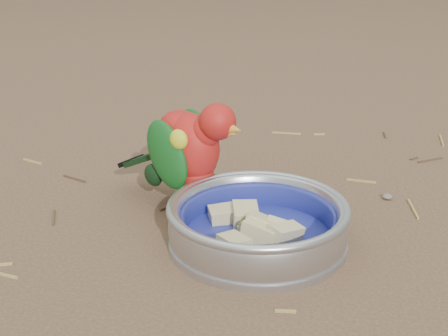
# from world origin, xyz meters

# --- Properties ---
(ground) EXTENTS (60.00, 60.00, 0.00)m
(ground) POSITION_xyz_m (0.00, 0.00, 0.00)
(ground) COLOR brown
(food_bowl) EXTENTS (0.24, 0.24, 0.02)m
(food_bowl) POSITION_xyz_m (-0.02, -0.06, 0.01)
(food_bowl) COLOR #B2B2BA
(food_bowl) RESTS_ON ground
(bowl_wall) EXTENTS (0.24, 0.24, 0.04)m
(bowl_wall) POSITION_xyz_m (-0.02, -0.06, 0.04)
(bowl_wall) COLOR #B2B2BA
(bowl_wall) RESTS_ON food_bowl
(fruit_wedges) EXTENTS (0.14, 0.14, 0.03)m
(fruit_wedges) POSITION_xyz_m (-0.02, -0.06, 0.03)
(fruit_wedges) COLOR #D2C186
(fruit_wedges) RESTS_ON food_bowl
(lory_parrot) EXTENTS (0.22, 0.18, 0.16)m
(lory_parrot) POSITION_xyz_m (-0.13, 0.05, 0.08)
(lory_parrot) COLOR #AD1915
(lory_parrot) RESTS_ON ground
(ground_debris) EXTENTS (0.90, 0.80, 0.01)m
(ground_debris) POSITION_xyz_m (-0.04, 0.10, 0.00)
(ground_debris) COLOR #A79048
(ground_debris) RESTS_ON ground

